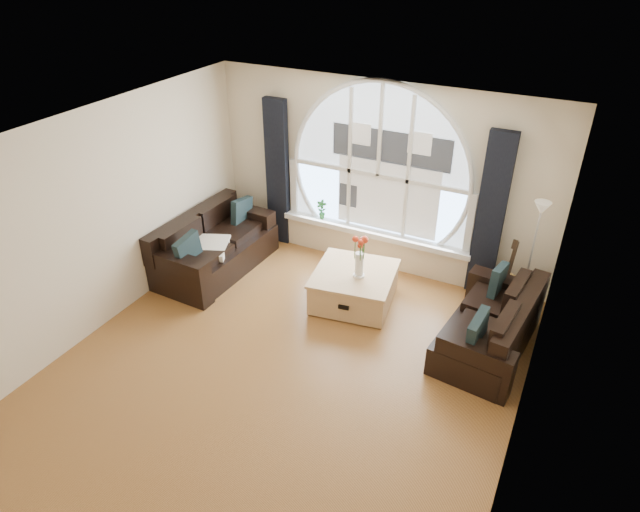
# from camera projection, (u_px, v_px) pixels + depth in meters

# --- Properties ---
(ground) EXTENTS (5.00, 5.50, 0.01)m
(ground) POSITION_uv_depth(u_px,v_px,m) (285.00, 370.00, 6.35)
(ground) COLOR brown
(ground) RESTS_ON ground
(ceiling) EXTENTS (5.00, 5.50, 0.01)m
(ceiling) POSITION_uv_depth(u_px,v_px,m) (275.00, 145.00, 4.96)
(ceiling) COLOR silver
(ceiling) RESTS_ON ground
(wall_back) EXTENTS (5.00, 0.01, 2.70)m
(wall_back) POSITION_uv_depth(u_px,v_px,m) (379.00, 177.00, 7.76)
(wall_back) COLOR beige
(wall_back) RESTS_ON ground
(wall_front) EXTENTS (5.00, 0.01, 2.70)m
(wall_front) POSITION_uv_depth(u_px,v_px,m) (64.00, 476.00, 3.55)
(wall_front) COLOR beige
(wall_front) RESTS_ON ground
(wall_left) EXTENTS (0.01, 5.50, 2.70)m
(wall_left) POSITION_uv_depth(u_px,v_px,m) (101.00, 221.00, 6.62)
(wall_left) COLOR beige
(wall_left) RESTS_ON ground
(wall_right) EXTENTS (0.01, 5.50, 2.70)m
(wall_right) POSITION_uv_depth(u_px,v_px,m) (534.00, 343.00, 4.69)
(wall_right) COLOR beige
(wall_right) RESTS_ON ground
(attic_slope) EXTENTS (0.92, 5.50, 0.72)m
(attic_slope) POSITION_uv_depth(u_px,v_px,m) (520.00, 232.00, 4.29)
(attic_slope) COLOR silver
(attic_slope) RESTS_ON ground
(arched_window) EXTENTS (2.60, 0.06, 2.15)m
(arched_window) POSITION_uv_depth(u_px,v_px,m) (380.00, 160.00, 7.60)
(arched_window) COLOR silver
(arched_window) RESTS_ON wall_back
(window_sill) EXTENTS (2.90, 0.22, 0.08)m
(window_sill) POSITION_uv_depth(u_px,v_px,m) (374.00, 233.00, 8.12)
(window_sill) COLOR white
(window_sill) RESTS_ON wall_back
(window_frame) EXTENTS (2.76, 0.08, 2.15)m
(window_frame) POSITION_uv_depth(u_px,v_px,m) (379.00, 160.00, 7.57)
(window_frame) COLOR white
(window_frame) RESTS_ON wall_back
(neighbor_house) EXTENTS (1.70, 0.02, 1.50)m
(neighbor_house) POSITION_uv_depth(u_px,v_px,m) (389.00, 170.00, 7.59)
(neighbor_house) COLOR silver
(neighbor_house) RESTS_ON wall_back
(curtain_left) EXTENTS (0.35, 0.12, 2.30)m
(curtain_left) POSITION_uv_depth(u_px,v_px,m) (278.00, 174.00, 8.39)
(curtain_left) COLOR black
(curtain_left) RESTS_ON ground
(curtain_right) EXTENTS (0.35, 0.12, 2.30)m
(curtain_right) POSITION_uv_depth(u_px,v_px,m) (490.00, 217.00, 7.15)
(curtain_right) COLOR black
(curtain_right) RESTS_ON ground
(sofa_left) EXTENTS (1.01, 1.92, 0.84)m
(sofa_left) POSITION_uv_depth(u_px,v_px,m) (216.00, 245.00, 8.03)
(sofa_left) COLOR black
(sofa_left) RESTS_ON ground
(sofa_right) EXTENTS (1.04, 1.77, 0.75)m
(sofa_right) POSITION_uv_depth(u_px,v_px,m) (490.00, 321.00, 6.49)
(sofa_right) COLOR black
(sofa_right) RESTS_ON ground
(coffee_chest) EXTENTS (1.19, 1.19, 0.51)m
(coffee_chest) POSITION_uv_depth(u_px,v_px,m) (354.00, 286.00, 7.38)
(coffee_chest) COLOR tan
(coffee_chest) RESTS_ON ground
(throw_blanket) EXTENTS (0.72, 0.72, 0.10)m
(throw_blanket) POSITION_uv_depth(u_px,v_px,m) (208.00, 248.00, 7.77)
(throw_blanket) COLOR silver
(throw_blanket) RESTS_ON sofa_left
(vase_flowers) EXTENTS (0.24, 0.24, 0.70)m
(vase_flowers) POSITION_uv_depth(u_px,v_px,m) (360.00, 251.00, 6.99)
(vase_flowers) COLOR white
(vase_flowers) RESTS_ON coffee_chest
(floor_lamp) EXTENTS (0.24, 0.24, 1.60)m
(floor_lamp) POSITION_uv_depth(u_px,v_px,m) (530.00, 260.00, 6.90)
(floor_lamp) COLOR #B2B2B2
(floor_lamp) RESTS_ON ground
(guitar) EXTENTS (0.41, 0.33, 1.06)m
(guitar) POSITION_uv_depth(u_px,v_px,m) (510.00, 272.00, 7.16)
(guitar) COLOR olive
(guitar) RESTS_ON ground
(potted_plant) EXTENTS (0.17, 0.13, 0.30)m
(potted_plant) POSITION_uv_depth(u_px,v_px,m) (322.00, 209.00, 8.35)
(potted_plant) COLOR #1E6023
(potted_plant) RESTS_ON window_sill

